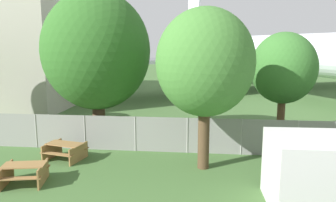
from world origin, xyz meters
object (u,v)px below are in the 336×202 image
at_px(airplane, 270,54).
at_px(tree_left_of_cabin, 284,69).
at_px(portable_cabin, 336,174).
at_px(picnic_bench_near_cabin, 25,172).
at_px(picnic_bench_open_grass, 65,149).
at_px(tree_far_right, 205,63).
at_px(tree_behind_benches, 97,51).

xyz_separation_m(airplane, tree_left_of_cabin, (-2.89, -18.48, -0.26)).
bearing_deg(portable_cabin, picnic_bench_near_cabin, 174.82).
relative_size(picnic_bench_open_grass, tree_far_right, 0.29).
bearing_deg(picnic_bench_open_grass, tree_far_right, -3.18).
distance_m(tree_left_of_cabin, tree_behind_benches, 9.66).
bearing_deg(portable_cabin, tree_behind_benches, 146.99).
distance_m(portable_cabin, picnic_bench_open_grass, 10.94).
xyz_separation_m(picnic_bench_near_cabin, picnic_bench_open_grass, (0.42, 2.68, 0.00)).
height_order(picnic_bench_near_cabin, picnic_bench_open_grass, same).
distance_m(picnic_bench_near_cabin, tree_behind_benches, 6.88).
xyz_separation_m(portable_cabin, picnic_bench_open_grass, (-10.37, 3.41, -0.69)).
relative_size(airplane, tree_far_right, 6.36).
height_order(airplane, tree_behind_benches, airplane).
relative_size(picnic_bench_near_cabin, tree_far_right, 0.27).
relative_size(tree_left_of_cabin, tree_far_right, 0.87).
distance_m(portable_cabin, tree_far_right, 6.10).
distance_m(airplane, tree_far_right, 23.81).
bearing_deg(tree_left_of_cabin, portable_cabin, -89.63).
bearing_deg(picnic_bench_near_cabin, tree_behind_benches, 76.63).
relative_size(picnic_bench_near_cabin, tree_behind_benches, 0.23).
height_order(tree_behind_benches, tree_far_right, tree_behind_benches).
distance_m(picnic_bench_near_cabin, tree_far_right, 8.09).
bearing_deg(tree_far_right, tree_behind_benches, 152.34).
bearing_deg(tree_left_of_cabin, picnic_bench_near_cabin, -148.34).
distance_m(airplane, tree_behind_benches, 23.48).
relative_size(airplane, tree_left_of_cabin, 7.28).
distance_m(portable_cabin, tree_left_of_cabin, 7.86).
bearing_deg(tree_left_of_cabin, tree_far_right, -133.62).
xyz_separation_m(tree_behind_benches, tree_far_right, (5.42, -2.84, -0.40)).
bearing_deg(portable_cabin, tree_far_right, 142.17).
xyz_separation_m(tree_left_of_cabin, tree_behind_benches, (-9.51, -1.45, 0.90)).
bearing_deg(tree_left_of_cabin, airplane, 81.12).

